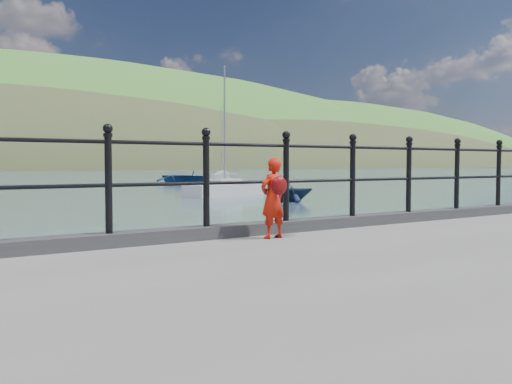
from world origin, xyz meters
TOP-DOWN VIEW (x-y plane):
  - ground at (0.00, 0.00)m, footprint 600.00×600.00m
  - kerb at (0.00, -0.15)m, footprint 60.00×0.30m
  - railing at (0.00, -0.15)m, footprint 18.11×0.11m
  - far_shore at (38.34, 239.41)m, footprint 830.00×200.00m
  - child at (0.09, -0.58)m, footprint 0.39×0.33m
  - launch_blue at (19.15, 40.70)m, footprint 5.49×6.80m
  - launch_navy at (12.50, 15.67)m, footprint 3.01×2.80m
  - sailboat_far at (29.68, 52.47)m, footprint 4.74×6.37m
  - sailboat_near at (12.40, 21.91)m, footprint 5.87×3.39m

SIDE VIEW (x-z plane):
  - far_shore at x=38.34m, z-range -100.57..55.43m
  - ground at x=0.00m, z-range 0.00..0.00m
  - sailboat_near at x=12.40m, z-range -3.60..4.28m
  - sailboat_far at x=29.68m, z-range -4.21..4.90m
  - launch_blue at x=19.15m, z-range 0.00..1.25m
  - launch_navy at x=12.50m, z-range 0.00..1.30m
  - kerb at x=0.00m, z-range 1.00..1.15m
  - child at x=0.09m, z-range 1.01..1.99m
  - railing at x=0.00m, z-range 1.23..2.42m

